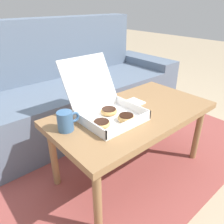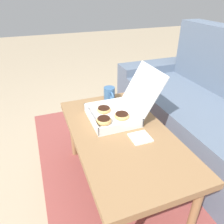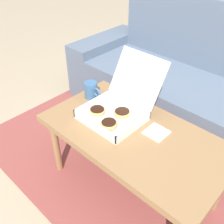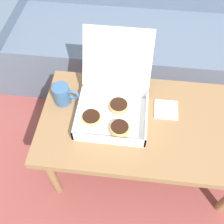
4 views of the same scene
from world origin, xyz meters
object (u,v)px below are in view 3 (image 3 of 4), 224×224
(coffee_table, at_px, (134,139))
(coffee_mug, at_px, (91,90))
(pastry_box, at_px, (117,107))
(couch, at_px, (205,94))

(coffee_table, height_order, coffee_mug, coffee_mug)
(pastry_box, bearing_deg, coffee_table, -16.01)
(coffee_table, bearing_deg, couch, 90.00)
(couch, xyz_separation_m, coffee_mug, (-0.42, -0.80, 0.21))
(coffee_table, xyz_separation_m, coffee_mug, (-0.42, 0.08, 0.10))
(pastry_box, xyz_separation_m, coffee_mug, (-0.25, 0.03, -0.01))
(couch, xyz_separation_m, coffee_table, (0.00, -0.87, 0.11))
(coffee_mug, bearing_deg, couch, 61.96)
(coffee_table, bearing_deg, coffee_mug, 169.72)
(couch, relative_size, pastry_box, 5.27)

